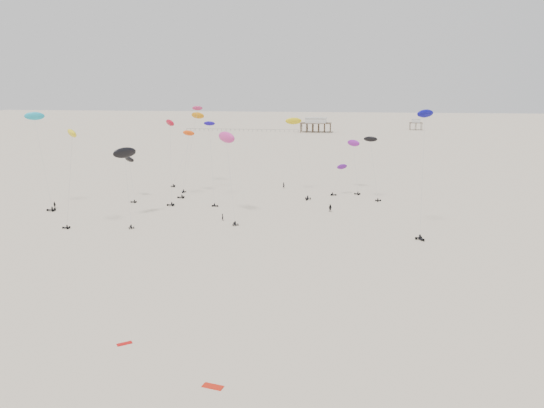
% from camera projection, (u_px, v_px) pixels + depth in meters
% --- Properties ---
extents(ground_plane, '(900.00, 900.00, 0.00)m').
position_uv_depth(ground_plane, '(313.00, 163.00, 217.66)').
color(ground_plane, beige).
extents(pavilion_main, '(21.00, 13.00, 9.80)m').
position_uv_depth(pavilion_main, '(316.00, 126.00, 362.99)').
color(pavilion_main, brown).
rests_on(pavilion_main, ground).
extents(pavilion_small, '(9.00, 7.00, 8.00)m').
position_uv_depth(pavilion_small, '(416.00, 125.00, 381.69)').
color(pavilion_small, brown).
rests_on(pavilion_small, ground).
extents(pier_fence, '(80.20, 0.20, 1.50)m').
position_uv_depth(pier_fence, '(242.00, 130.00, 371.46)').
color(pier_fence, black).
rests_on(pier_fence, ground).
extents(rig_0, '(8.70, 13.67, 22.95)m').
position_uv_depth(rig_0, '(297.00, 140.00, 150.84)').
color(rig_0, black).
rests_on(rig_0, ground).
extents(rig_1, '(4.51, 10.96, 18.75)m').
position_uv_depth(rig_1, '(186.00, 151.00, 150.81)').
color(rig_1, black).
rests_on(rig_1, ground).
extents(rig_2, '(6.12, 5.25, 25.11)m').
position_uv_depth(rig_2, '(191.00, 144.00, 154.24)').
color(rig_2, black).
rests_on(rig_2, ground).
extents(rig_3, '(4.42, 12.48, 26.06)m').
position_uv_depth(rig_3, '(424.00, 153.00, 109.65)').
color(rig_3, black).
rests_on(rig_3, ground).
extents(rig_4, '(5.68, 4.96, 17.52)m').
position_uv_depth(rig_4, '(372.00, 153.00, 143.38)').
color(rig_4, black).
rests_on(rig_4, ground).
extents(rig_5, '(4.95, 3.71, 9.05)m').
position_uv_depth(rig_5, '(339.00, 175.00, 150.96)').
color(rig_5, black).
rests_on(rig_5, ground).
extents(rig_6, '(8.79, 14.65, 18.37)m').
position_uv_depth(rig_6, '(125.00, 158.00, 123.33)').
color(rig_6, black).
rests_on(rig_6, ground).
extents(rig_7, '(6.79, 14.66, 22.89)m').
position_uv_depth(rig_7, '(170.00, 139.00, 143.78)').
color(rig_7, black).
rests_on(rig_7, ground).
extents(rig_8, '(5.06, 5.42, 21.83)m').
position_uv_depth(rig_8, '(71.00, 147.00, 113.91)').
color(rig_8, black).
rests_on(rig_8, ground).
extents(rig_9, '(6.85, 13.39, 23.08)m').
position_uv_depth(rig_9, '(211.00, 151.00, 142.37)').
color(rig_9, black).
rests_on(rig_9, ground).
extents(rig_10, '(6.86, 9.93, 12.67)m').
position_uv_depth(rig_10, '(130.00, 166.00, 146.48)').
color(rig_10, black).
rests_on(rig_10, ground).
extents(rig_11, '(9.67, 8.63, 24.34)m').
position_uv_depth(rig_11, '(38.00, 138.00, 133.58)').
color(rig_11, black).
rests_on(rig_11, ground).
extents(rig_12, '(8.20, 14.50, 21.22)m').
position_uv_depth(rig_12, '(227.00, 145.00, 124.87)').
color(rig_12, black).
rests_on(rig_12, ground).
extents(rig_13, '(9.76, 10.83, 23.38)m').
position_uv_depth(rig_13, '(195.00, 125.00, 166.08)').
color(rig_13, black).
rests_on(rig_13, ground).
extents(rig_14, '(4.93, 13.08, 16.16)m').
position_uv_depth(rig_14, '(354.00, 151.00, 158.39)').
color(rig_14, black).
rests_on(rig_14, ground).
extents(spectator_0, '(0.78, 0.83, 1.89)m').
position_uv_depth(spectator_0, '(223.00, 220.00, 123.15)').
color(spectator_0, black).
rests_on(spectator_0, ground).
extents(spectator_1, '(1.24, 1.01, 2.21)m').
position_uv_depth(spectator_1, '(330.00, 212.00, 131.69)').
color(spectator_1, black).
rests_on(spectator_1, ground).
extents(spectator_2, '(1.36, 1.01, 2.06)m').
position_uv_depth(spectator_2, '(55.00, 208.00, 135.43)').
color(spectator_2, black).
rests_on(spectator_2, ground).
extents(spectator_3, '(0.95, 0.89, 2.16)m').
position_uv_depth(spectator_3, '(284.00, 188.00, 162.39)').
color(spectator_3, black).
rests_on(spectator_3, ground).
extents(grounded_kite_a, '(2.33, 1.32, 0.08)m').
position_uv_depth(grounded_kite_a, '(213.00, 387.00, 54.81)').
color(grounded_kite_a, red).
rests_on(grounded_kite_a, ground).
extents(grounded_kite_b, '(1.85, 1.66, 0.07)m').
position_uv_depth(grounded_kite_b, '(125.00, 344.00, 63.99)').
color(grounded_kite_b, '#BB0D0B').
rests_on(grounded_kite_b, ground).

